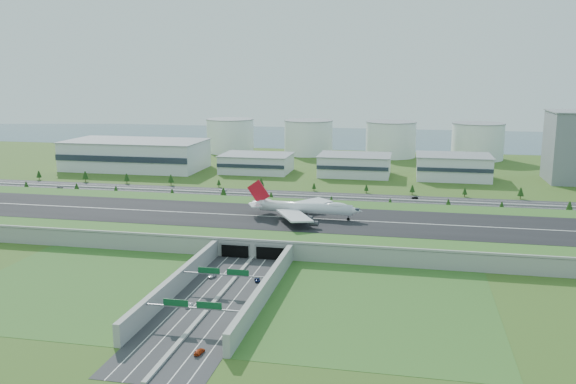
% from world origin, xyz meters
% --- Properties ---
extents(ground, '(1200.00, 1200.00, 0.00)m').
position_xyz_m(ground, '(0.00, 0.00, 0.00)').
color(ground, '#38541A').
rests_on(ground, ground).
extents(airfield_deck, '(520.00, 100.00, 9.20)m').
position_xyz_m(airfield_deck, '(0.00, -0.09, 4.12)').
color(airfield_deck, gray).
rests_on(airfield_deck, ground).
extents(underpass_road, '(38.80, 120.40, 8.00)m').
position_xyz_m(underpass_road, '(0.00, -99.42, 3.43)').
color(underpass_road, '#28282B').
rests_on(underpass_road, ground).
extents(sign_gantry_near, '(38.70, 0.70, 9.80)m').
position_xyz_m(sign_gantry_near, '(0.00, -95.04, 6.95)').
color(sign_gantry_near, gray).
rests_on(sign_gantry_near, ground).
extents(sign_gantry_far, '(38.70, 0.70, 9.80)m').
position_xyz_m(sign_gantry_far, '(0.00, -130.04, 6.95)').
color(sign_gantry_far, gray).
rests_on(sign_gantry_far, ground).
extents(north_expressway, '(560.00, 36.00, 0.12)m').
position_xyz_m(north_expressway, '(0.00, 95.00, 0.06)').
color(north_expressway, '#28282B').
rests_on(north_expressway, ground).
extents(tree_row, '(504.19, 48.71, 8.46)m').
position_xyz_m(tree_row, '(11.12, 95.56, 4.68)').
color(tree_row, '#3D2819').
rests_on(tree_row, ground).
extents(hangar_west, '(120.00, 60.00, 25.00)m').
position_xyz_m(hangar_west, '(-170.00, 185.00, 12.50)').
color(hangar_west, silver).
rests_on(hangar_west, ground).
extents(hangar_mid_a, '(58.00, 42.00, 15.00)m').
position_xyz_m(hangar_mid_a, '(-60.00, 190.00, 7.50)').
color(hangar_mid_a, silver).
rests_on(hangar_mid_a, ground).
extents(hangar_mid_b, '(58.00, 42.00, 17.00)m').
position_xyz_m(hangar_mid_b, '(25.00, 190.00, 8.50)').
color(hangar_mid_b, silver).
rests_on(hangar_mid_b, ground).
extents(hangar_mid_c, '(58.00, 42.00, 19.00)m').
position_xyz_m(hangar_mid_c, '(105.00, 190.00, 9.50)').
color(hangar_mid_c, silver).
rests_on(hangar_mid_c, ground).
extents(fuel_tank_a, '(50.00, 50.00, 35.00)m').
position_xyz_m(fuel_tank_a, '(-120.00, 310.00, 17.50)').
color(fuel_tank_a, white).
rests_on(fuel_tank_a, ground).
extents(fuel_tank_b, '(50.00, 50.00, 35.00)m').
position_xyz_m(fuel_tank_b, '(-35.00, 310.00, 17.50)').
color(fuel_tank_b, white).
rests_on(fuel_tank_b, ground).
extents(fuel_tank_c, '(50.00, 50.00, 35.00)m').
position_xyz_m(fuel_tank_c, '(50.00, 310.00, 17.50)').
color(fuel_tank_c, white).
rests_on(fuel_tank_c, ground).
extents(fuel_tank_d, '(50.00, 50.00, 35.00)m').
position_xyz_m(fuel_tank_d, '(135.00, 310.00, 17.50)').
color(fuel_tank_d, white).
rests_on(fuel_tank_d, ground).
extents(bay_water, '(1200.00, 260.00, 0.06)m').
position_xyz_m(bay_water, '(0.00, 480.00, 0.03)').
color(bay_water, '#314D5F').
rests_on(bay_water, ground).
extents(boeing_747, '(64.58, 60.87, 19.96)m').
position_xyz_m(boeing_747, '(15.46, 1.85, 13.68)').
color(boeing_747, silver).
rests_on(boeing_747, airfield_deck).
extents(car_0, '(2.88, 4.95, 1.58)m').
position_xyz_m(car_0, '(-9.78, -79.81, 0.91)').
color(car_0, '#BCBCC1').
rests_on(car_0, ground).
extents(car_1, '(1.80, 4.38, 1.41)m').
position_xyz_m(car_1, '(-7.86, -113.05, 0.83)').
color(car_1, silver).
rests_on(car_1, ground).
extents(car_2, '(3.78, 5.30, 1.34)m').
position_xyz_m(car_2, '(10.12, -80.59, 0.79)').
color(car_2, '#0E1A48').
rests_on(car_2, ground).
extents(car_3, '(2.66, 5.21, 1.45)m').
position_xyz_m(car_3, '(8.90, -148.56, 0.84)').
color(car_3, '#B83810').
rests_on(car_3, ground).
extents(car_4, '(4.82, 3.38, 1.52)m').
position_xyz_m(car_4, '(-185.69, 87.95, 0.88)').
color(car_4, slate).
rests_on(car_4, ground).
extents(car_5, '(4.68, 2.52, 1.47)m').
position_xyz_m(car_5, '(74.68, 102.83, 0.85)').
color(car_5, black).
rests_on(car_5, ground).
extents(car_7, '(5.59, 2.52, 1.59)m').
position_xyz_m(car_7, '(-62.63, 102.25, 0.91)').
color(car_7, white).
rests_on(car_7, ground).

